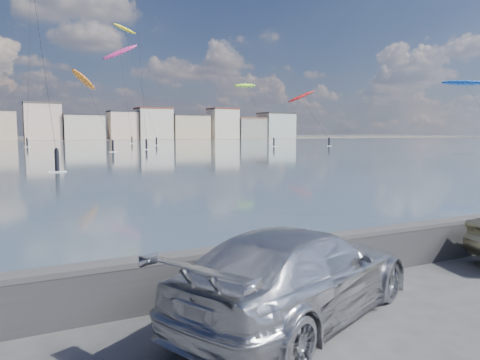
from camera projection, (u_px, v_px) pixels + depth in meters
name	position (u px, v px, depth m)	size (l,w,h in m)	color
ground	(303.00, 354.00, 6.97)	(700.00, 700.00, 0.00)	#333335
bay_water	(23.00, 149.00, 87.89)	(500.00, 177.00, 0.00)	#3B5662
far_shore_strip	(10.00, 140.00, 183.84)	(500.00, 60.00, 0.00)	#4C473D
seawall	(225.00, 269.00, 9.29)	(400.00, 0.36, 1.08)	#28282B
far_buildings	(14.00, 124.00, 171.43)	(240.79, 13.26, 14.60)	white
car_silver	(298.00, 273.00, 8.27)	(2.27, 5.59, 1.62)	#B7B8BE
kitesurfer_0	(120.00, 53.00, 133.73)	(10.12, 14.49, 29.09)	#E5338C
kitesurfer_1	(464.00, 83.00, 100.18)	(6.33, 18.29, 14.73)	blue
kitesurfer_5	(84.00, 81.00, 85.11)	(6.36, 17.99, 14.72)	orange
kitesurfer_9	(246.00, 86.00, 104.15)	(8.75, 9.76, 14.22)	#8CD826
kitesurfer_17	(125.00, 31.00, 114.14)	(8.51, 14.76, 29.44)	yellow
kitesurfer_20	(302.00, 97.00, 119.17)	(7.96, 17.35, 14.15)	red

